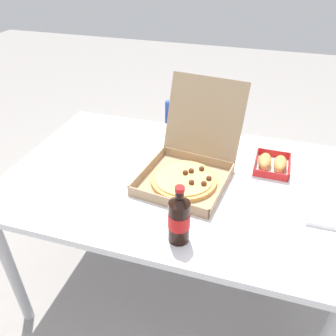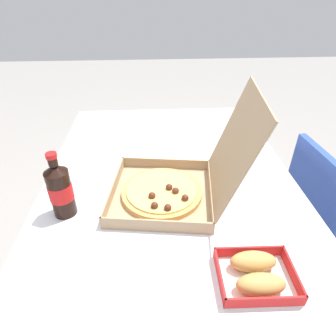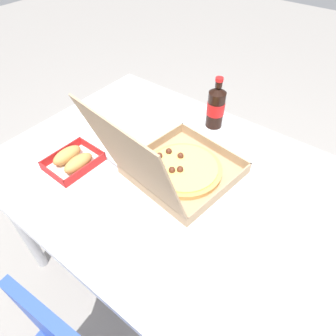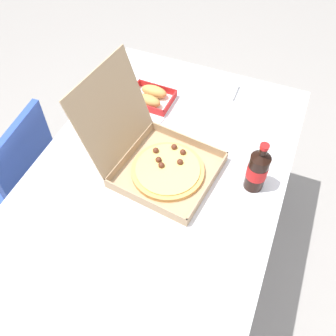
{
  "view_description": "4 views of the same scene",
  "coord_description": "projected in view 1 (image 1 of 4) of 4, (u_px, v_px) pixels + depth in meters",
  "views": [
    {
      "loc": [
        0.32,
        -1.15,
        1.6
      ],
      "look_at": [
        -0.02,
        -0.04,
        0.81
      ],
      "focal_mm": 36.29,
      "sensor_mm": 36.0,
      "label": 1
    },
    {
      "loc": [
        0.82,
        -0.06,
        1.39
      ],
      "look_at": [
        -0.03,
        -0.01,
        0.81
      ],
      "focal_mm": 30.72,
      "sensor_mm": 36.0,
      "label": 2
    },
    {
      "loc": [
        -0.37,
        0.6,
        1.52
      ],
      "look_at": [
        0.07,
        0.03,
        0.8
      ],
      "focal_mm": 31.74,
      "sensor_mm": 36.0,
      "label": 3
    },
    {
      "loc": [
        -0.75,
        -0.36,
        1.87
      ],
      "look_at": [
        0.04,
        -0.04,
        0.78
      ],
      "focal_mm": 39.75,
      "sensor_mm": 36.0,
      "label": 4
    }
  ],
  "objects": [
    {
      "name": "dining_table",
      "position": [
        175.0,
        189.0,
        1.51
      ],
      "size": [
        1.44,
        0.93,
        0.74
      ],
      "color": "white",
      "rests_on": "ground_plane"
    },
    {
      "name": "bread_side_box",
      "position": [
        272.0,
        163.0,
        1.5
      ],
      "size": [
        0.15,
        0.19,
        0.06
      ],
      "color": "white",
      "rests_on": "dining_table"
    },
    {
      "name": "chair",
      "position": [
        197.0,
        147.0,
        2.18
      ],
      "size": [
        0.43,
        0.43,
        0.83
      ],
      "color": "#2D4CAD",
      "rests_on": "ground_plane"
    },
    {
      "name": "cola_bottle",
      "position": [
        179.0,
        218.0,
        1.11
      ],
      "size": [
        0.07,
        0.07,
        0.22
      ],
      "color": "black",
      "rests_on": "dining_table"
    },
    {
      "name": "paper_menu",
      "position": [
        67.0,
        153.0,
        1.62
      ],
      "size": [
        0.21,
        0.15,
        0.0
      ],
      "primitive_type": "cube",
      "rotation": [
        0.0,
        0.0,
        0.02
      ],
      "color": "white",
      "rests_on": "dining_table"
    },
    {
      "name": "napkin_pile",
      "position": [
        321.0,
        216.0,
        1.24
      ],
      "size": [
        0.11,
        0.11,
        0.02
      ],
      "primitive_type": "cube",
      "rotation": [
        0.0,
        0.0,
        0.01
      ],
      "color": "white",
      "rests_on": "dining_table"
    },
    {
      "name": "pizza_box_open",
      "position": [
        188.0,
        167.0,
        1.43
      ],
      "size": [
        0.4,
        0.49,
        0.37
      ],
      "color": "tan",
      "rests_on": "dining_table"
    },
    {
      "name": "ground_plane",
      "position": [
        174.0,
        285.0,
        1.89
      ],
      "size": [
        10.0,
        10.0,
        0.0
      ],
      "primitive_type": "plane",
      "color": "gray"
    }
  ]
}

